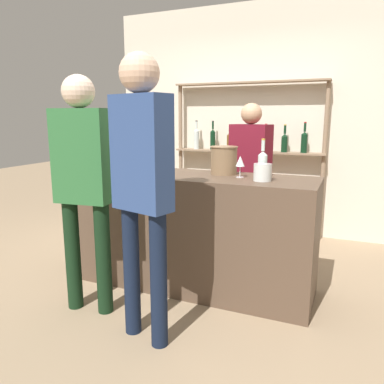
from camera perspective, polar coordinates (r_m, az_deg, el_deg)
ground_plane at (r=3.39m, az=0.00°, el=-13.89°), size 16.00×16.00×0.00m
bar_counter at (r=3.21m, az=0.00°, el=-5.99°), size 2.04×0.62×0.98m
back_wall at (r=4.88m, az=9.05°, el=10.67°), size 3.64×0.12×2.80m
back_shelf at (r=4.71m, az=8.45°, el=8.38°), size 1.87×0.18×1.86m
counter_bottle_0 at (r=2.96m, az=10.70°, el=4.28°), size 0.07×0.07×0.31m
counter_bottle_1 at (r=3.34m, az=-7.45°, el=5.44°), size 0.09×0.09×0.33m
counter_bottle_2 at (r=3.53m, az=-9.42°, el=5.86°), size 0.08×0.08×0.37m
counter_bottle_3 at (r=3.27m, az=-9.13°, el=5.09°), size 0.08×0.08×0.33m
wine_glass at (r=2.97m, az=7.36°, el=4.59°), size 0.07×0.07×0.17m
ice_bucket at (r=3.14m, az=4.89°, el=4.85°), size 0.23×0.23×0.23m
cork_jar at (r=2.84m, az=10.72°, el=2.95°), size 0.14×0.14×0.13m
customer_center at (r=2.31m, az=-7.63°, el=2.79°), size 0.42×0.26×1.82m
server_behind_counter at (r=3.86m, az=8.80°, el=3.57°), size 0.44×0.29×1.58m
customer_left at (r=2.79m, az=-16.25°, el=2.46°), size 0.42×0.23×1.73m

